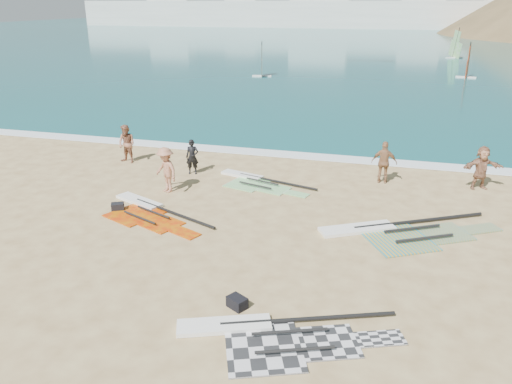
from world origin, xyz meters
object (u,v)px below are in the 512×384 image
(gear_bag_near, at_px, (118,207))
(beachgoer_left, at_px, (127,144))
(beachgoer_mid, at_px, (166,170))
(rig_grey, at_px, (271,335))
(rig_red, at_px, (147,211))
(gear_bag_far, at_px, (237,302))
(beachgoer_right, at_px, (481,168))
(rig_green, at_px, (255,182))
(rig_orange, at_px, (398,232))
(person_wetsuit, at_px, (192,157))
(beachgoer_back, at_px, (384,162))

(gear_bag_near, height_order, beachgoer_left, beachgoer_left)
(beachgoer_left, relative_size, beachgoer_mid, 0.98)
(rig_grey, xyz_separation_m, beachgoer_mid, (-6.74, 8.49, 0.94))
(rig_grey, bearing_deg, rig_red, 114.54)
(gear_bag_near, relative_size, gear_bag_far, 0.92)
(beachgoer_left, relative_size, beachgoer_right, 1.01)
(rig_green, xyz_separation_m, rig_orange, (6.32, -3.72, 0.00))
(beachgoer_left, bearing_deg, beachgoer_right, 14.21)
(rig_orange, relative_size, gear_bag_far, 12.34)
(gear_bag_near, bearing_deg, beachgoer_right, 24.83)
(rig_green, xyz_separation_m, gear_bag_near, (-4.33, -4.57, 0.10))
(beachgoer_left, bearing_deg, gear_bag_far, -37.64)
(rig_orange, relative_size, beachgoer_right, 3.33)
(rig_grey, bearing_deg, person_wetsuit, 98.93)
(gear_bag_near, bearing_deg, rig_green, 46.58)
(person_wetsuit, bearing_deg, rig_grey, -73.31)
(gear_bag_near, xyz_separation_m, beachgoer_right, (14.00, 6.48, 0.81))
(rig_green, xyz_separation_m, beachgoer_left, (-7.08, 1.20, 0.92))
(person_wetsuit, distance_m, beachgoer_mid, 2.56)
(beachgoer_left, distance_m, beachgoer_right, 16.77)
(beachgoer_mid, distance_m, beachgoer_right, 13.63)
(rig_orange, xyz_separation_m, beachgoer_left, (-13.40, 4.91, 0.92))
(rig_green, relative_size, rig_orange, 0.75)
(rig_red, xyz_separation_m, person_wetsuit, (-0.09, 4.86, 0.78))
(rig_grey, relative_size, rig_green, 1.18)
(rig_orange, relative_size, gear_bag_near, 13.36)
(beachgoer_back, xyz_separation_m, beachgoer_right, (4.09, 0.35, 0.00))
(person_wetsuit, relative_size, beachgoer_right, 0.86)
(rig_orange, height_order, beachgoer_left, beachgoer_left)
(rig_orange, bearing_deg, beachgoer_mid, 140.73)
(rig_orange, xyz_separation_m, rig_red, (-9.43, -0.73, -0.00))
(rig_green, xyz_separation_m, gear_bag_far, (2.22, -9.67, 0.11))
(beachgoer_mid, bearing_deg, rig_red, -54.30)
(rig_orange, bearing_deg, person_wetsuit, 126.54)
(gear_bag_near, bearing_deg, gear_bag_far, -37.89)
(beachgoer_back, bearing_deg, beachgoer_left, 3.04)
(rig_red, relative_size, beachgoer_left, 2.62)
(gear_bag_far, bearing_deg, beachgoer_right, 57.22)
(rig_orange, bearing_deg, beachgoer_left, 129.86)
(rig_green, xyz_separation_m, beachgoer_back, (5.58, 1.55, 0.91))
(rig_grey, bearing_deg, beachgoer_right, 41.49)
(rig_red, xyz_separation_m, beachgoer_back, (8.69, 5.99, 0.91))
(beachgoer_back, distance_m, beachgoer_right, 4.11)
(rig_grey, height_order, rig_orange, rig_orange)
(beachgoer_mid, height_order, beachgoer_right, beachgoer_mid)
(beachgoer_mid, distance_m, beachgoer_back, 9.66)
(gear_bag_near, xyz_separation_m, beachgoer_back, (9.91, 6.12, 0.81))
(person_wetsuit, height_order, beachgoer_mid, beachgoer_mid)
(person_wetsuit, bearing_deg, beachgoer_mid, -107.46)
(rig_grey, xyz_separation_m, gear_bag_far, (-1.17, 0.96, 0.11))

